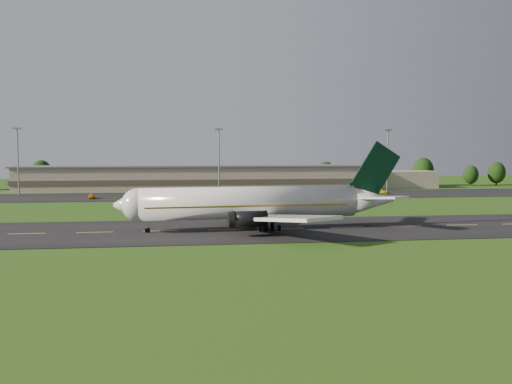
{
  "coord_description": "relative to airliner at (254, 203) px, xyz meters",
  "views": [
    {
      "loc": [
        -8.21,
        -98.1,
        14.28
      ],
      "look_at": [
        6.62,
        8.0,
        6.0
      ],
      "focal_mm": 40.0,
      "sensor_mm": 36.0,
      "label": 1
    }
  ],
  "objects": [
    {
      "name": "ground",
      "position": [
        -5.14,
        -0.06,
        -4.66
      ],
      "size": [
        360.0,
        360.0,
        0.0
      ],
      "primitive_type": "plane",
      "color": "#1E4310",
      "rests_on": "ground"
    },
    {
      "name": "taxiway",
      "position": [
        -5.14,
        -0.06,
        -4.61
      ],
      "size": [
        220.0,
        30.0,
        0.1
      ],
      "primitive_type": "cube",
      "color": "black",
      "rests_on": "ground"
    },
    {
      "name": "apron",
      "position": [
        -5.14,
        71.94,
        -4.61
      ],
      "size": [
        260.0,
        30.0,
        0.1
      ],
      "primitive_type": "cube",
      "color": "black",
      "rests_on": "ground"
    },
    {
      "name": "airliner",
      "position": [
        0.0,
        0.0,
        0.0
      ],
      "size": [
        51.3,
        42.09,
        15.57
      ],
      "rotation": [
        0.0,
        0.0,
        0.06
      ],
      "color": "white",
      "rests_on": "ground"
    },
    {
      "name": "terminal",
      "position": [
        1.26,
        96.13,
        -0.67
      ],
      "size": [
        145.0,
        16.0,
        8.4
      ],
      "color": "tan",
      "rests_on": "ground"
    },
    {
      "name": "light_mast_west",
      "position": [
        -60.14,
        79.94,
        8.08
      ],
      "size": [
        2.4,
        1.2,
        20.35
      ],
      "color": "gray",
      "rests_on": "ground"
    },
    {
      "name": "light_mast_centre",
      "position": [
        -0.14,
        79.94,
        8.08
      ],
      "size": [
        2.4,
        1.2,
        20.35
      ],
      "color": "gray",
      "rests_on": "ground"
    },
    {
      "name": "light_mast_east",
      "position": [
        54.86,
        79.94,
        8.08
      ],
      "size": [
        2.4,
        1.2,
        20.35
      ],
      "color": "gray",
      "rests_on": "ground"
    },
    {
      "name": "tree_line",
      "position": [
        24.86,
        105.86,
        0.37
      ],
      "size": [
        194.78,
        9.14,
        10.65
      ],
      "color": "black",
      "rests_on": "ground"
    },
    {
      "name": "service_vehicle_a",
      "position": [
        -37.11,
        66.3,
        -3.84
      ],
      "size": [
        2.19,
        4.4,
        1.44
      ],
      "primitive_type": "imported",
      "rotation": [
        0.0,
        0.0,
        0.12
      ],
      "color": "#C9860B",
      "rests_on": "apron"
    },
    {
      "name": "service_vehicle_b",
      "position": [
        -25.93,
        73.45,
        -3.94
      ],
      "size": [
        3.92,
        1.74,
        1.25
      ],
      "primitive_type": "imported",
      "rotation": [
        0.0,
        0.0,
        1.68
      ],
      "color": "#AA250B",
      "rests_on": "apron"
    },
    {
      "name": "service_vehicle_c",
      "position": [
        24.77,
        69.2,
        -3.83
      ],
      "size": [
        3.31,
        5.61,
        1.46
      ],
      "primitive_type": "imported",
      "rotation": [
        0.0,
        0.0,
        -0.18
      ],
      "color": "silver",
      "rests_on": "apron"
    },
    {
      "name": "service_vehicle_d",
      "position": [
        49.96,
        72.04,
        -3.86
      ],
      "size": [
        5.16,
        4.19,
        1.41
      ],
      "primitive_type": "imported",
      "rotation": [
        0.0,
        0.0,
        1.03
      ],
      "color": "gold",
      "rests_on": "apron"
    }
  ]
}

